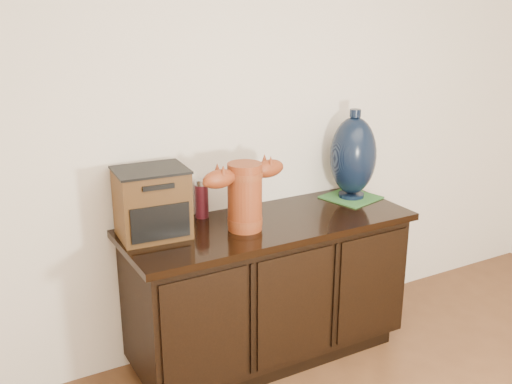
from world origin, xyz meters
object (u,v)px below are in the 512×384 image
sideboard (268,289)px  terracotta_vessel (245,193)px  tv_radio (152,203)px  lamp_base (353,156)px  spray_can (202,199)px

sideboard → terracotta_vessel: bearing=-168.1°
terracotta_vessel → tv_radio: bearing=153.4°
sideboard → tv_radio: bearing=169.5°
terracotta_vessel → tv_radio: size_ratio=1.36×
sideboard → tv_radio: 0.77m
sideboard → lamp_base: lamp_base is taller
terracotta_vessel → lamp_base: bearing=1.6°
tv_radio → spray_can: 0.32m
spray_can → tv_radio: bearing=-158.7°
lamp_base → spray_can: 0.86m
sideboard → lamp_base: size_ratio=3.02×
tv_radio → spray_can: (0.30, 0.12, -0.06)m
tv_radio → spray_can: size_ratio=1.71×
sideboard → spray_can: (-0.26, 0.22, 0.47)m
tv_radio → lamp_base: (1.14, -0.01, 0.08)m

